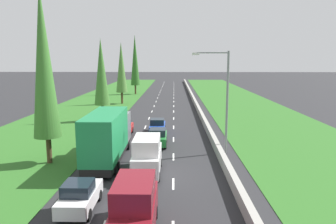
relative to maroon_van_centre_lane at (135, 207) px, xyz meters
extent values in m
plane|color=#28282B|center=(0.05, 45.32, -1.40)|extent=(300.00, 300.00, 0.00)
cube|color=#2D6623|center=(-12.60, 45.32, -1.38)|extent=(14.00, 140.00, 0.04)
cube|color=#2D6623|center=(14.40, 45.32, -1.38)|extent=(14.00, 140.00, 0.04)
cube|color=#9E9B93|center=(5.75, 45.32, -0.97)|extent=(0.44, 120.00, 0.85)
cube|color=white|center=(-1.70, 6.32, -1.39)|extent=(0.14, 2.00, 0.01)
cube|color=white|center=(-1.70, 12.32, -1.39)|extent=(0.14, 2.00, 0.01)
cube|color=white|center=(-1.70, 18.32, -1.39)|extent=(0.14, 2.00, 0.01)
cube|color=white|center=(-1.70, 24.32, -1.39)|extent=(0.14, 2.00, 0.01)
cube|color=white|center=(-1.70, 30.32, -1.39)|extent=(0.14, 2.00, 0.01)
cube|color=white|center=(-1.70, 36.32, -1.39)|extent=(0.14, 2.00, 0.01)
cube|color=white|center=(-1.70, 42.32, -1.39)|extent=(0.14, 2.00, 0.01)
cube|color=white|center=(-1.70, 48.32, -1.39)|extent=(0.14, 2.00, 0.01)
cube|color=white|center=(-1.70, 54.32, -1.39)|extent=(0.14, 2.00, 0.01)
cube|color=white|center=(-1.70, 60.32, -1.39)|extent=(0.14, 2.00, 0.01)
cube|color=white|center=(-1.70, 66.32, -1.39)|extent=(0.14, 2.00, 0.01)
cube|color=white|center=(-1.70, 72.32, -1.39)|extent=(0.14, 2.00, 0.01)
cube|color=white|center=(-1.70, 78.32, -1.39)|extent=(0.14, 2.00, 0.01)
cube|color=white|center=(-1.70, 84.32, -1.39)|extent=(0.14, 2.00, 0.01)
cube|color=white|center=(-1.70, 90.32, -1.39)|extent=(0.14, 2.00, 0.01)
cube|color=white|center=(-1.70, 96.32, -1.39)|extent=(0.14, 2.00, 0.01)
cube|color=white|center=(-1.70, 102.32, -1.39)|extent=(0.14, 2.00, 0.01)
cube|color=white|center=(1.80, 6.32, -1.39)|extent=(0.14, 2.00, 0.01)
cube|color=white|center=(1.80, 12.32, -1.39)|extent=(0.14, 2.00, 0.01)
cube|color=white|center=(1.80, 18.32, -1.39)|extent=(0.14, 2.00, 0.01)
cube|color=white|center=(1.80, 24.32, -1.39)|extent=(0.14, 2.00, 0.01)
cube|color=white|center=(1.80, 30.32, -1.39)|extent=(0.14, 2.00, 0.01)
cube|color=white|center=(1.80, 36.32, -1.39)|extent=(0.14, 2.00, 0.01)
cube|color=white|center=(1.80, 42.32, -1.39)|extent=(0.14, 2.00, 0.01)
cube|color=white|center=(1.80, 48.32, -1.39)|extent=(0.14, 2.00, 0.01)
cube|color=white|center=(1.80, 54.32, -1.39)|extent=(0.14, 2.00, 0.01)
cube|color=white|center=(1.80, 60.32, -1.39)|extent=(0.14, 2.00, 0.01)
cube|color=white|center=(1.80, 66.32, -1.39)|extent=(0.14, 2.00, 0.01)
cube|color=white|center=(1.80, 72.32, -1.39)|extent=(0.14, 2.00, 0.01)
cube|color=white|center=(1.80, 78.32, -1.39)|extent=(0.14, 2.00, 0.01)
cube|color=white|center=(1.80, 84.32, -1.39)|extent=(0.14, 2.00, 0.01)
cube|color=white|center=(1.80, 90.32, -1.39)|extent=(0.14, 2.00, 0.01)
cube|color=white|center=(1.80, 96.32, -1.39)|extent=(0.14, 2.00, 0.01)
cube|color=white|center=(1.80, 102.32, -1.39)|extent=(0.14, 2.00, 0.01)
cube|color=maroon|center=(0.00, 0.09, -0.38)|extent=(1.90, 4.90, 1.40)
cube|color=maroon|center=(0.00, -0.21, 0.87)|extent=(1.80, 3.10, 1.10)
cylinder|color=black|center=(-0.87, 1.61, -1.08)|extent=(0.22, 0.64, 0.64)
cylinder|color=black|center=(0.87, 1.61, -1.08)|extent=(0.22, 0.64, 0.64)
cube|color=white|center=(-0.10, 8.26, -0.38)|extent=(1.90, 4.90, 1.40)
cube|color=white|center=(-0.10, 7.96, 0.87)|extent=(1.80, 3.10, 1.10)
cylinder|color=black|center=(-0.97, 9.78, -1.08)|extent=(0.22, 0.64, 0.64)
cylinder|color=black|center=(0.77, 9.78, -1.08)|extent=(0.22, 0.64, 0.64)
cylinder|color=black|center=(-0.97, 6.74, -1.08)|extent=(0.22, 0.64, 0.64)
cylinder|color=black|center=(0.77, 6.74, -1.08)|extent=(0.22, 0.64, 0.64)
cube|color=white|center=(-3.36, 2.50, -0.70)|extent=(1.68, 3.90, 0.76)
cube|color=#19232D|center=(-3.36, 2.20, 0.00)|extent=(1.52, 1.60, 0.64)
cylinder|color=black|center=(-4.12, 3.71, -1.08)|extent=(0.22, 0.64, 0.64)
cylinder|color=black|center=(-2.60, 3.71, -1.08)|extent=(0.22, 0.64, 0.64)
cylinder|color=black|center=(-4.12, 1.29, -1.08)|extent=(0.22, 0.64, 0.64)
cylinder|color=black|center=(-2.60, 1.29, -1.08)|extent=(0.22, 0.64, 0.64)
cube|color=black|center=(-3.52, 11.20, -0.80)|extent=(2.20, 9.40, 0.56)
cube|color=slate|center=(-3.52, 14.80, 0.73)|extent=(2.40, 2.20, 2.50)
cube|color=#1E7F47|center=(-3.52, 10.10, 1.13)|extent=(2.44, 7.20, 3.30)
cylinder|color=black|center=(-4.64, 14.50, -1.08)|extent=(0.22, 0.64, 0.64)
cylinder|color=black|center=(-2.40, 14.50, -1.08)|extent=(0.22, 0.64, 0.64)
cylinder|color=black|center=(-4.64, 9.02, -1.08)|extent=(0.22, 0.64, 0.64)
cylinder|color=black|center=(-2.40, 9.02, -1.08)|extent=(0.22, 0.64, 0.64)
cylinder|color=black|center=(-4.64, 7.94, -1.08)|extent=(0.22, 0.64, 0.64)
cylinder|color=black|center=(-2.40, 7.94, -1.08)|extent=(0.22, 0.64, 0.64)
cube|color=#237A33|center=(0.27, 15.97, -0.70)|extent=(1.68, 3.90, 0.76)
cube|color=#19232D|center=(0.27, 15.67, 0.00)|extent=(1.52, 1.60, 0.64)
cylinder|color=black|center=(-0.49, 17.18, -1.08)|extent=(0.22, 0.64, 0.64)
cylinder|color=black|center=(1.03, 17.18, -1.08)|extent=(0.22, 0.64, 0.64)
cylinder|color=black|center=(-0.49, 14.76, -1.08)|extent=(0.22, 0.64, 0.64)
cylinder|color=black|center=(1.03, 14.76, -1.08)|extent=(0.22, 0.64, 0.64)
cube|color=red|center=(-3.69, 20.12, -0.70)|extent=(1.68, 3.90, 0.76)
cube|color=#19232D|center=(-3.69, 19.82, 0.00)|extent=(1.52, 1.60, 0.64)
cylinder|color=black|center=(-4.45, 21.33, -1.08)|extent=(0.22, 0.64, 0.64)
cylinder|color=black|center=(-2.93, 21.33, -1.08)|extent=(0.22, 0.64, 0.64)
cylinder|color=black|center=(-4.45, 18.92, -1.08)|extent=(0.22, 0.64, 0.64)
cylinder|color=black|center=(-2.93, 18.92, -1.08)|extent=(0.22, 0.64, 0.64)
cube|color=#1E47B7|center=(-0.02, 21.14, -0.70)|extent=(1.68, 3.90, 0.76)
cube|color=#19232D|center=(-0.02, 20.84, 0.00)|extent=(1.52, 1.60, 0.64)
cylinder|color=black|center=(-0.78, 22.35, -1.08)|extent=(0.22, 0.64, 0.64)
cylinder|color=black|center=(0.74, 22.35, -1.08)|extent=(0.22, 0.64, 0.64)
cylinder|color=black|center=(-0.78, 19.93, -1.08)|extent=(0.22, 0.64, 0.64)
cylinder|color=black|center=(0.74, 19.93, -1.08)|extent=(0.22, 0.64, 0.64)
cylinder|color=#4C3823|center=(-8.20, 10.48, -0.30)|extent=(0.41, 0.41, 2.20)
cone|color=#3D752D|center=(-8.20, 10.48, 6.65)|extent=(2.15, 2.15, 11.70)
cylinder|color=#4C3823|center=(-7.88, 28.53, -0.30)|extent=(0.40, 0.40, 2.20)
cone|color=#3D752D|center=(-7.88, 28.53, 5.23)|extent=(2.08, 2.08, 8.86)
cylinder|color=#4C3823|center=(-7.91, 45.13, -0.30)|extent=(0.40, 0.40, 2.20)
cone|color=#4C7F38|center=(-7.91, 45.13, 5.41)|extent=(2.09, 2.09, 9.22)
cylinder|color=#4C3823|center=(-7.37, 61.71, -0.30)|extent=(0.41, 0.41, 2.20)
cone|color=#2D6623|center=(-7.37, 61.71, 6.66)|extent=(2.15, 2.15, 11.72)
cylinder|color=gray|center=(6.48, 13.59, 3.10)|extent=(0.20, 0.20, 9.00)
cylinder|color=gray|center=(5.08, 13.59, 7.45)|extent=(2.80, 0.12, 0.12)
cube|color=silver|center=(3.68, 13.59, 7.35)|extent=(0.60, 0.28, 0.20)
camera|label=1|loc=(1.82, -14.06, 6.90)|focal=34.07mm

